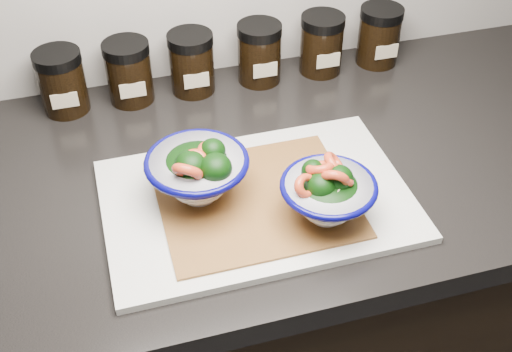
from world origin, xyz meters
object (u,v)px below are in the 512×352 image
object	(u,v)px
spice_jar_c	(192,63)
spice_jar_e	(321,44)
spice_jar_d	(259,53)
cutting_board	(257,200)
spice_jar_f	(379,35)
bowl_left	(198,172)
bowl_right	(328,193)
spice_jar_b	(129,72)
spice_jar_a	(62,82)

from	to	relation	value
spice_jar_c	spice_jar_e	bearing A→B (deg)	0.00
spice_jar_d	cutting_board	bearing A→B (deg)	-106.79
spice_jar_f	spice_jar_c	bearing A→B (deg)	180.00
cutting_board	bowl_left	bearing A→B (deg)	164.85
cutting_board	bowl_right	size ratio (longest dim) A/B	3.31
bowl_right	spice_jar_f	xyz separation A→B (m)	(0.26, 0.40, -0.00)
cutting_board	spice_jar_d	xyz separation A→B (m)	(0.10, 0.33, 0.05)
cutting_board	bowl_right	distance (m)	0.12
bowl_right	spice_jar_e	bearing A→B (deg)	70.74
bowl_left	bowl_right	distance (m)	0.19
cutting_board	spice_jar_f	world-z (taller)	spice_jar_f
spice_jar_e	spice_jar_c	bearing A→B (deg)	180.00
spice_jar_d	spice_jar_e	world-z (taller)	same
spice_jar_e	spice_jar_f	distance (m)	0.12
bowl_right	spice_jar_b	size ratio (longest dim) A/B	1.20
spice_jar_a	spice_jar_e	distance (m)	0.48
bowl_left	spice_jar_b	distance (m)	0.31
spice_jar_a	spice_jar_b	world-z (taller)	same
cutting_board	bowl_left	distance (m)	0.10
spice_jar_b	spice_jar_f	distance (m)	0.48
spice_jar_d	spice_jar_b	bearing A→B (deg)	180.00
spice_jar_c	spice_jar_f	xyz separation A→B (m)	(0.37, 0.00, 0.00)
spice_jar_a	spice_jar_b	bearing A→B (deg)	0.00
cutting_board	spice_jar_c	world-z (taller)	spice_jar_c
spice_jar_c	spice_jar_d	world-z (taller)	same
spice_jar_c	spice_jar_e	size ratio (longest dim) A/B	1.00
cutting_board	spice_jar_c	distance (m)	0.33
bowl_left	spice_jar_e	distance (m)	0.43
spice_jar_b	spice_jar_c	world-z (taller)	same
cutting_board	bowl_right	bearing A→B (deg)	-39.98
spice_jar_b	spice_jar_c	xyz separation A→B (m)	(0.11, 0.00, 0.00)
spice_jar_a	spice_jar_b	distance (m)	0.12
spice_jar_c	spice_jar_d	bearing A→B (deg)	0.00
spice_jar_b	spice_jar_d	xyz separation A→B (m)	(0.24, 0.00, 0.00)
spice_jar_b	spice_jar_c	distance (m)	0.11
spice_jar_c	spice_jar_d	distance (m)	0.13
spice_jar_a	bowl_right	bearing A→B (deg)	-49.63
cutting_board	spice_jar_c	size ratio (longest dim) A/B	3.98
cutting_board	spice_jar_a	size ratio (longest dim) A/B	3.98
bowl_right	spice_jar_d	size ratio (longest dim) A/B	1.20
spice_jar_e	bowl_left	bearing A→B (deg)	-134.53
spice_jar_f	cutting_board	bearing A→B (deg)	-135.85
spice_jar_c	spice_jar_f	size ratio (longest dim) A/B	1.00
bowl_left	spice_jar_f	world-z (taller)	bowl_left
bowl_right	spice_jar_d	world-z (taller)	bowl_right
cutting_board	bowl_left	size ratio (longest dim) A/B	2.98
spice_jar_d	spice_jar_e	xyz separation A→B (m)	(0.12, 0.00, 0.00)
bowl_left	spice_jar_f	bearing A→B (deg)	36.18
spice_jar_c	bowl_right	bearing A→B (deg)	-74.56
spice_jar_a	spice_jar_e	world-z (taller)	same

